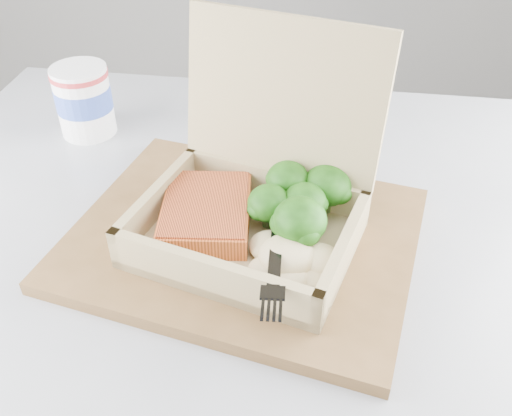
{
  "coord_description": "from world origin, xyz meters",
  "views": [
    {
      "loc": [
        0.17,
        0.05,
        1.13
      ],
      "look_at": [
        0.23,
        0.49,
        0.78
      ],
      "focal_mm": 40.0,
      "sensor_mm": 36.0,
      "label": 1
    }
  ],
  "objects": [
    {
      "name": "serving_tray",
      "position": [
        0.22,
        0.49,
        0.75
      ],
      "size": [
        0.43,
        0.4,
        0.01
      ],
      "primitive_type": "cube",
      "rotation": [
        0.0,
        0.0,
        -0.47
      ],
      "color": "brown",
      "rests_on": "cafe_table"
    },
    {
      "name": "plastic_fork",
      "position": [
        0.24,
        0.43,
        0.79
      ],
      "size": [
        0.05,
        0.15,
        0.02
      ],
      "rotation": [
        0.0,
        0.0,
        2.94
      ],
      "color": "black",
      "rests_on": "mashed_potatoes"
    },
    {
      "name": "broccoli_pile",
      "position": [
        0.28,
        0.48,
        0.79
      ],
      "size": [
        0.12,
        0.12,
        0.04
      ],
      "primitive_type": null,
      "color": "#2E801C",
      "rests_on": "takeout_container"
    },
    {
      "name": "cafe_table",
      "position": [
        0.2,
        0.45,
        0.55
      ],
      "size": [
        1.02,
        1.02,
        0.74
      ],
      "rotation": [
        0.0,
        0.0,
        -0.28
      ],
      "color": "black",
      "rests_on": "floor"
    },
    {
      "name": "takeout_container",
      "position": [
        0.24,
        0.49,
        0.8
      ],
      "size": [
        0.28,
        0.27,
        0.2
      ],
      "rotation": [
        0.0,
        0.0,
        -0.54
      ],
      "color": "tan",
      "rests_on": "serving_tray"
    },
    {
      "name": "salmon_fillet",
      "position": [
        0.18,
        0.5,
        0.78
      ],
      "size": [
        0.1,
        0.13,
        0.02
      ],
      "primitive_type": "cube",
      "rotation": [
        0.0,
        0.0,
        -0.16
      ],
      "color": "orange",
      "rests_on": "takeout_container"
    },
    {
      "name": "receipt",
      "position": [
        0.26,
        0.67,
        0.74
      ],
      "size": [
        0.13,
        0.16,
        0.0
      ],
      "primitive_type": "cube",
      "rotation": [
        0.0,
        0.0,
        -0.5
      ],
      "color": "white",
      "rests_on": "cafe_table"
    },
    {
      "name": "mashed_potatoes",
      "position": [
        0.25,
        0.42,
        0.78
      ],
      "size": [
        0.09,
        0.08,
        0.03
      ],
      "primitive_type": "ellipsoid",
      "color": "beige",
      "rests_on": "takeout_container"
    },
    {
      "name": "paper_cup",
      "position": [
        0.04,
        0.74,
        0.79
      ],
      "size": [
        0.07,
        0.07,
        0.09
      ],
      "color": "white",
      "rests_on": "cafe_table"
    }
  ]
}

